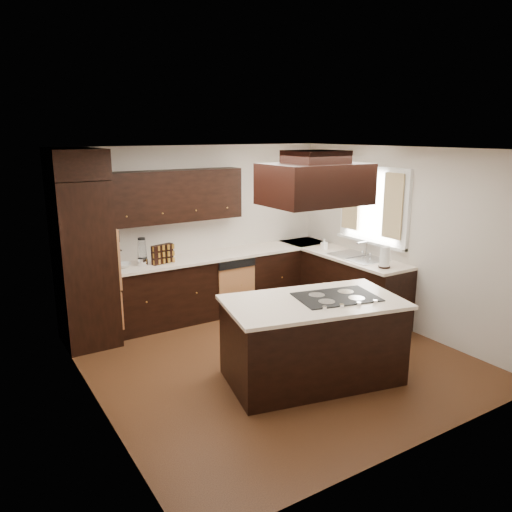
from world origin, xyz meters
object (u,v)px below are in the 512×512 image
Objects in this scene: oven_column at (84,264)px; island at (312,342)px; spice_rack at (162,254)px; range_hood at (315,184)px.

island is at bearing -51.63° from oven_column.
oven_column is at bearing 140.89° from island.
spice_rack is (-0.79, 2.33, 0.61)m from island.
spice_rack is at bearing 110.09° from range_hood.
island is 2.54m from spice_rack.
oven_column reaches higher than spice_rack.
range_hood reaches higher than oven_column.
oven_column is 3.13m from range_hood.
island is 5.73× the size of spice_rack.
range_hood is (0.03, 0.07, 1.72)m from island.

